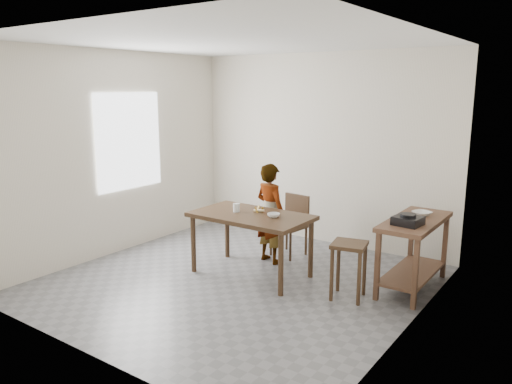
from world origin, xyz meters
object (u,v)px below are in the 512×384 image
Objects in this scene: prep_counter at (413,254)px; dining_table at (251,244)px; dining_chair at (289,226)px; child at (270,213)px; stool at (348,271)px.

dining_table is at bearing -157.85° from prep_counter.
dining_table is at bearing -82.24° from dining_chair.
child reaches higher than dining_table.
stool is (1.25, 0.03, -0.07)m from dining_table.
child is 1.59× the size of dining_chair.
dining_table is 0.87m from dining_chair.
prep_counter is 1.48× the size of dining_chair.
prep_counter is 1.73m from dining_chair.
child is 2.09× the size of stool.
stool is at bearing -26.10° from dining_chair.
dining_table is 1.09× the size of child.
stool is (1.32, -0.48, -0.33)m from child.
dining_table is 1.73× the size of dining_chair.
dining_chair is (0.06, 0.35, -0.24)m from child.
stool is at bearing 173.90° from child.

